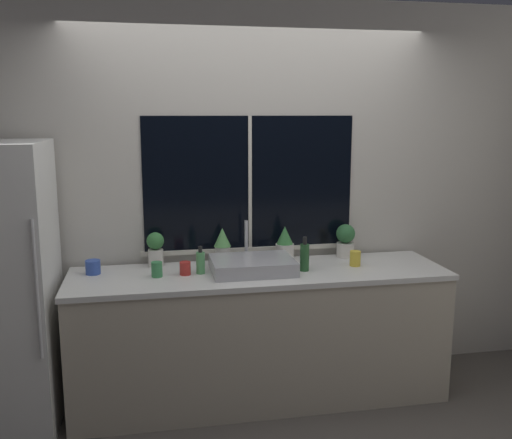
# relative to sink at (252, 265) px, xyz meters

# --- Properties ---
(ground_plane) EXTENTS (14.00, 14.00, 0.00)m
(ground_plane) POSITION_rel_sink_xyz_m (0.05, -0.32, -0.94)
(ground_plane) COLOR #4C4742
(wall_back) EXTENTS (8.00, 0.09, 2.70)m
(wall_back) POSITION_rel_sink_xyz_m (0.05, 0.40, 0.41)
(wall_back) COLOR #BCB7AD
(wall_back) RESTS_ON ground_plane
(wall_right) EXTENTS (0.06, 7.00, 2.70)m
(wall_right) POSITION_rel_sink_xyz_m (2.30, 1.18, 0.41)
(wall_right) COLOR #BCB7AD
(wall_right) RESTS_ON ground_plane
(counter) EXTENTS (2.50, 0.68, 0.89)m
(counter) POSITION_rel_sink_xyz_m (0.05, 0.00, -0.49)
(counter) COLOR #B2A893
(counter) RESTS_ON ground_plane
(sink) EXTENTS (0.54, 0.45, 0.30)m
(sink) POSITION_rel_sink_xyz_m (0.00, 0.00, 0.00)
(sink) COLOR #ADADB2
(sink) RESTS_ON counter
(potted_plant_far_left) EXTENTS (0.12, 0.12, 0.24)m
(potted_plant_far_left) POSITION_rel_sink_xyz_m (-0.62, 0.26, 0.08)
(potted_plant_far_left) COLOR silver
(potted_plant_far_left) RESTS_ON counter
(potted_plant_center_left) EXTENTS (0.12, 0.12, 0.25)m
(potted_plant_center_left) POSITION_rel_sink_xyz_m (-0.16, 0.26, 0.09)
(potted_plant_center_left) COLOR silver
(potted_plant_center_left) RESTS_ON counter
(potted_plant_center_right) EXTENTS (0.13, 0.13, 0.25)m
(potted_plant_center_right) POSITION_rel_sink_xyz_m (0.28, 0.26, 0.07)
(potted_plant_center_right) COLOR silver
(potted_plant_center_right) RESTS_ON counter
(potted_plant_far_right) EXTENTS (0.14, 0.14, 0.24)m
(potted_plant_far_right) POSITION_rel_sink_xyz_m (0.74, 0.26, 0.08)
(potted_plant_far_right) COLOR silver
(potted_plant_far_right) RESTS_ON counter
(soap_bottle) EXTENTS (0.06, 0.06, 0.18)m
(soap_bottle) POSITION_rel_sink_xyz_m (-0.34, 0.02, 0.03)
(soap_bottle) COLOR #519E5B
(soap_bottle) RESTS_ON counter
(bottle_tall) EXTENTS (0.06, 0.06, 0.23)m
(bottle_tall) POSITION_rel_sink_xyz_m (0.34, -0.04, 0.05)
(bottle_tall) COLOR #235128
(bottle_tall) RESTS_ON counter
(mug_yellow) EXTENTS (0.07, 0.07, 0.10)m
(mug_yellow) POSITION_rel_sink_xyz_m (0.72, 0.01, 0.01)
(mug_yellow) COLOR gold
(mug_yellow) RESTS_ON counter
(mug_blue) EXTENTS (0.10, 0.10, 0.09)m
(mug_blue) POSITION_rel_sink_xyz_m (-1.03, 0.14, 0.00)
(mug_blue) COLOR #3351AD
(mug_blue) RESTS_ON counter
(mug_green) EXTENTS (0.07, 0.07, 0.10)m
(mug_green) POSITION_rel_sink_xyz_m (-0.62, -0.00, 0.00)
(mug_green) COLOR #38844C
(mug_green) RESTS_ON counter
(mug_red) EXTENTS (0.07, 0.07, 0.09)m
(mug_red) POSITION_rel_sink_xyz_m (-0.44, 0.01, -0.00)
(mug_red) COLOR #B72D28
(mug_red) RESTS_ON counter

